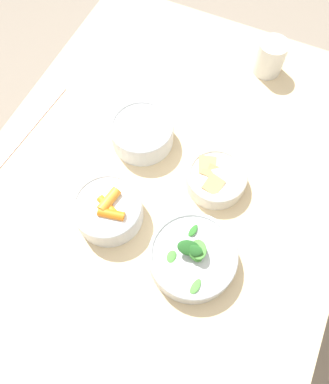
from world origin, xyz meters
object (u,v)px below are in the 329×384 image
Objects in this scene: cup at (270,57)px; ruler at (28,127)px; bowl_carrots at (108,209)px; bowl_beans_hotdog at (142,133)px; bowl_cookies at (216,178)px; bowl_greens at (192,257)px.

ruler is at bearing 131.36° from cup.
bowl_beans_hotdog is at bearing 5.69° from bowl_carrots.
bowl_carrots is at bearing 133.12° from bowl_cookies.
bowl_beans_hotdog is (0.23, 0.23, 0.00)m from bowl_greens.
bowl_cookies is at bearing 6.35° from bowl_greens.
cup reaches higher than bowl_beans_hotdog.
cup is at bearing 1.93° from bowl_greens.
bowl_carrots is 0.26m from bowl_cookies.
bowl_beans_hotdog is at bearing 79.68° from bowl_cookies.
bowl_greens is 0.33m from bowl_beans_hotdog.
ruler is at bearing 74.37° from bowl_greens.
cup is (0.56, -0.19, 0.01)m from bowl_carrots.
ruler is at bearing 95.89° from bowl_cookies.
cup is (0.44, -0.50, 0.05)m from ruler.
bowl_greens is at bearing -95.28° from bowl_carrots.
bowl_carrots is 0.22m from bowl_beans_hotdog.
ruler is (-0.05, 0.49, -0.02)m from bowl_cookies.
bowl_greens reaches higher than bowl_cookies.
bowl_cookies is (-0.04, -0.21, -0.00)m from bowl_beans_hotdog.
bowl_greens is (-0.02, -0.21, -0.01)m from bowl_carrots.
ruler is at bearing 67.81° from bowl_carrots.
bowl_carrots is 0.33m from ruler.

